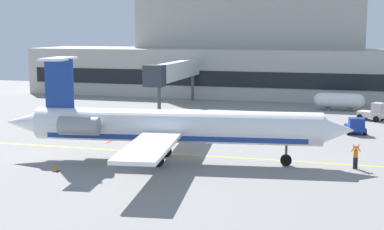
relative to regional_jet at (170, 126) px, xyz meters
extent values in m
cube|color=gray|center=(-0.06, 0.93, -3.01)|extent=(120.00, 120.00, 0.10)
cube|color=yellow|center=(-0.06, 2.96, -2.95)|extent=(108.00, 0.24, 0.01)
cube|color=red|center=(-8.23, 9.44, -2.95)|extent=(0.30, 8.00, 0.01)
cube|color=#B7B2A8|center=(0.22, 47.50, 0.82)|extent=(76.99, 13.14, 7.54)
cube|color=#A8A49A|center=(-2.76, 50.79, 10.97)|extent=(36.91, 9.20, 12.76)
cube|color=black|center=(0.22, 40.88, 0.27)|extent=(73.91, 0.12, 2.37)
cube|color=silver|center=(-9.30, 32.05, 2.13)|extent=(1.40, 17.76, 2.40)
cube|color=#2D333D|center=(-9.30, 22.28, 2.13)|extent=(2.40, 2.00, 2.64)
cylinder|color=#4C4C51|center=(-9.30, 39.43, -1.01)|extent=(0.44, 0.44, 3.88)
cylinder|color=#4C4C51|center=(-9.30, 23.98, -1.01)|extent=(0.44, 0.44, 3.88)
cylinder|color=white|center=(0.49, 0.07, 0.03)|extent=(23.40, 5.82, 2.66)
cube|color=navy|center=(0.49, 0.07, -0.70)|extent=(21.06, 5.24, 0.48)
cone|color=white|center=(12.93, 1.79, 0.03)|extent=(3.26, 2.99, 2.61)
cone|color=white|center=(-12.22, -1.69, 0.03)|extent=(3.74, 2.72, 2.26)
cube|color=white|center=(-1.23, 6.34, -0.37)|extent=(4.41, 10.56, 0.28)
cube|color=white|center=(0.54, -6.44, -0.37)|extent=(4.41, 10.56, 0.28)
cylinder|color=gray|center=(-7.17, 1.13, 0.23)|extent=(3.37, 1.89, 1.47)
cylinder|color=gray|center=(-6.59, -3.03, 0.23)|extent=(3.37, 1.89, 1.47)
cube|color=navy|center=(-9.19, -1.27, 3.38)|extent=(2.41, 0.57, 4.03)
cube|color=white|center=(-9.19, -1.27, 5.39)|extent=(2.43, 4.48, 0.20)
cylinder|color=#3F3F44|center=(9.24, 1.28, -1.68)|extent=(0.20, 0.20, 1.20)
cylinder|color=black|center=(9.24, 1.28, -2.51)|extent=(0.94, 0.47, 0.90)
cylinder|color=#3F3F44|center=(-0.90, 1.62, -1.68)|extent=(0.20, 0.20, 1.20)
cylinder|color=black|center=(-0.90, 1.62, -2.51)|extent=(0.94, 0.47, 0.90)
cylinder|color=#3F3F44|center=(-0.43, -1.81, -1.68)|extent=(0.20, 0.20, 1.20)
cylinder|color=black|center=(-0.43, -1.81, -2.51)|extent=(0.94, 0.47, 0.90)
cube|color=silver|center=(16.34, 26.82, -2.26)|extent=(3.35, 2.78, 0.70)
cube|color=#B8B1A9|center=(17.07, 26.42, -1.35)|extent=(1.71, 1.78, 1.11)
cylinder|color=black|center=(17.62, 26.99, -2.61)|extent=(0.75, 0.58, 0.70)
cylinder|color=black|center=(16.89, 25.65, -2.61)|extent=(0.75, 0.58, 0.70)
cylinder|color=black|center=(15.79, 28.00, -2.61)|extent=(0.75, 0.58, 0.70)
cylinder|color=black|center=(15.06, 26.66, -2.61)|extent=(0.75, 0.58, 0.70)
cube|color=#19389E|center=(14.49, 17.51, -2.38)|extent=(2.15, 3.24, 0.46)
cube|color=navy|center=(14.63, 16.68, -1.69)|extent=(1.68, 1.44, 0.92)
cylinder|color=black|center=(15.48, 16.62, -2.61)|extent=(0.40, 0.74, 0.70)
cylinder|color=black|center=(13.85, 16.33, -2.61)|extent=(0.40, 0.74, 0.70)
cylinder|color=black|center=(15.12, 18.69, -2.61)|extent=(0.40, 0.74, 0.70)
cylinder|color=black|center=(13.49, 18.40, -2.61)|extent=(0.40, 0.74, 0.70)
cylinder|color=white|center=(12.40, 34.39, -1.63)|extent=(4.86, 2.11, 1.94)
sphere|color=white|center=(14.80, 34.30, -1.63)|extent=(1.90, 1.90, 1.90)
sphere|color=white|center=(10.01, 34.47, -1.63)|extent=(1.90, 1.90, 1.90)
cube|color=#59595B|center=(10.97, 34.39, -2.78)|extent=(0.60, 1.75, 0.35)
cube|color=#59595B|center=(13.84, 34.39, -2.78)|extent=(0.60, 1.75, 0.35)
cylinder|color=#191E33|center=(14.64, 1.81, -2.51)|extent=(0.18, 0.18, 0.90)
cylinder|color=#191E33|center=(14.46, 1.72, -2.51)|extent=(0.18, 0.18, 0.90)
cylinder|color=orange|center=(14.55, 1.76, -1.73)|extent=(0.34, 0.34, 0.64)
sphere|color=tan|center=(14.55, 1.76, -1.29)|extent=(0.24, 0.24, 0.24)
cylinder|color=orange|center=(14.74, 1.86, -1.35)|extent=(0.39, 0.26, 0.50)
cylinder|color=#F2590C|center=(14.74, 1.86, -1.13)|extent=(0.06, 0.06, 0.28)
cylinder|color=orange|center=(14.35, 1.66, -1.35)|extent=(0.39, 0.26, 0.50)
cylinder|color=#F2590C|center=(14.35, 1.66, -1.13)|extent=(0.06, 0.06, 0.28)
cone|color=orange|center=(-7.38, -5.39, -2.68)|extent=(0.36, 0.36, 0.55)
cube|color=black|center=(-7.38, -5.39, -2.94)|extent=(0.47, 0.47, 0.04)
cone|color=orange|center=(-3.37, 8.90, -2.68)|extent=(0.36, 0.36, 0.55)
cube|color=black|center=(-3.37, 8.90, -2.94)|extent=(0.47, 0.47, 0.04)
camera|label=1|loc=(14.13, -43.13, 7.83)|focal=53.17mm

